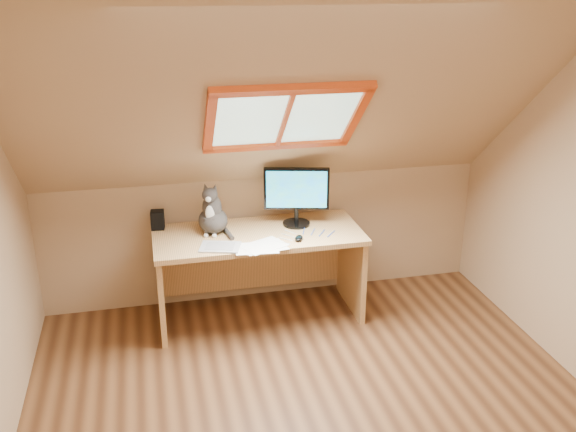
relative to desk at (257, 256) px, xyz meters
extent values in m
plane|color=brown|center=(0.13, -1.45, -0.48)|extent=(3.50, 3.50, 0.00)
cube|color=tan|center=(0.13, 0.30, 0.02)|extent=(3.50, 0.02, 1.00)
cube|color=silver|center=(0.13, -2.22, 1.92)|extent=(3.50, 1.95, 0.02)
cube|color=tan|center=(0.13, -0.47, 1.22)|extent=(3.50, 1.56, 1.41)
cube|color=#B2E0CC|center=(0.13, -0.39, 1.15)|extent=(0.90, 0.53, 0.48)
cube|color=#D84414|center=(0.13, -0.39, 1.15)|extent=(1.02, 0.64, 0.59)
cube|color=tan|center=(0.00, -0.07, 0.20)|extent=(1.53, 0.67, 0.04)
cube|color=tan|center=(-0.74, -0.07, -0.15)|extent=(0.04, 0.60, 0.66)
cube|color=tan|center=(0.74, -0.07, -0.15)|extent=(0.04, 0.60, 0.66)
cube|color=tan|center=(0.00, 0.24, -0.15)|extent=(1.43, 0.03, 0.46)
cylinder|color=black|center=(0.31, 0.03, 0.23)|extent=(0.21, 0.21, 0.02)
cylinder|color=black|center=(0.31, 0.03, 0.29)|extent=(0.03, 0.03, 0.11)
cube|color=black|center=(0.31, 0.03, 0.51)|extent=(0.48, 0.15, 0.32)
cube|color=blue|center=(0.31, 0.00, 0.51)|extent=(0.44, 0.12, 0.28)
ellipsoid|color=#3D3836|center=(-0.32, 0.02, 0.31)|extent=(0.29, 0.32, 0.18)
ellipsoid|color=#3D3836|center=(-0.32, 0.01, 0.42)|extent=(0.18, 0.18, 0.20)
ellipsoid|color=silver|center=(-0.34, -0.05, 0.40)|extent=(0.08, 0.06, 0.12)
ellipsoid|color=#3D3836|center=(-0.34, -0.04, 0.53)|extent=(0.14, 0.13, 0.10)
sphere|color=silver|center=(-0.36, -0.08, 0.51)|extent=(0.04, 0.04, 0.04)
cone|color=#3D3836|center=(-0.36, 0.00, 0.58)|extent=(0.06, 0.07, 0.07)
cone|color=#3D3836|center=(-0.30, -0.03, 0.58)|extent=(0.07, 0.06, 0.07)
cube|color=black|center=(-0.71, 0.18, 0.29)|extent=(0.11, 0.11, 0.14)
cube|color=#B2B2B7|center=(-0.31, -0.28, 0.22)|extent=(0.32, 0.27, 0.01)
ellipsoid|color=black|center=(0.26, -0.27, 0.23)|extent=(0.09, 0.11, 0.03)
cube|color=white|center=(-0.06, -0.33, 0.22)|extent=(0.33, 0.27, 0.00)
cube|color=white|center=(-0.06, -0.33, 0.22)|extent=(0.32, 0.24, 0.00)
cube|color=white|center=(-0.06, -0.33, 0.22)|extent=(0.35, 0.30, 0.00)
camera|label=1|loc=(-0.76, -4.36, 2.03)|focal=40.00mm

